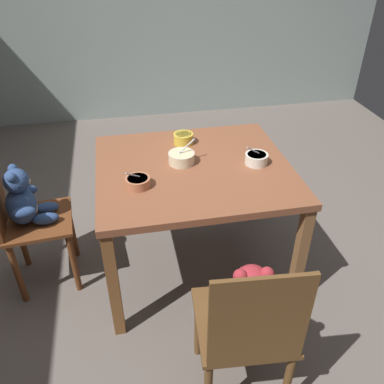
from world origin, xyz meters
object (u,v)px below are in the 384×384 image
teddy_chair_near_left (25,209)px  porridge_bowl_cream_center (182,158)px  porridge_bowl_terracotta_near_left (138,182)px  dining_table (194,179)px  porridge_bowl_white_near_right (256,159)px  teddy_chair_near_front (248,315)px  porridge_bowl_yellow_far_center (183,138)px

teddy_chair_near_left → porridge_bowl_cream_center: porridge_bowl_cream_center is taller
porridge_bowl_terracotta_near_left → porridge_bowl_cream_center: bearing=36.8°
dining_table → porridge_bowl_white_near_right: bearing=-6.0°
teddy_chair_near_front → porridge_bowl_terracotta_near_left: 0.87m
teddy_chair_near_left → porridge_bowl_yellow_far_center: 1.01m
dining_table → teddy_chair_near_front: teddy_chair_near_front is taller
porridge_bowl_cream_center → porridge_bowl_white_near_right: bearing=-12.1°
dining_table → teddy_chair_near_left: 0.97m
porridge_bowl_white_near_right → porridge_bowl_cream_center: bearing=167.9°
porridge_bowl_terracotta_near_left → porridge_bowl_white_near_right: porridge_bowl_white_near_right is taller
dining_table → porridge_bowl_yellow_far_center: porridge_bowl_yellow_far_center is taller
porridge_bowl_cream_center → teddy_chair_near_front: bearing=-83.8°
teddy_chair_near_left → porridge_bowl_yellow_far_center: size_ratio=7.13×
teddy_chair_near_left → porridge_bowl_terracotta_near_left: size_ratio=6.67×
porridge_bowl_cream_center → teddy_chair_near_left: bearing=179.9°
dining_table → porridge_bowl_yellow_far_center: size_ratio=8.91×
dining_table → porridge_bowl_terracotta_near_left: porridge_bowl_terracotta_near_left is taller
porridge_bowl_yellow_far_center → porridge_bowl_cream_center: bearing=-102.6°
dining_table → porridge_bowl_cream_center: bearing=139.3°
porridge_bowl_terracotta_near_left → porridge_bowl_yellow_far_center: bearing=54.0°
teddy_chair_near_left → porridge_bowl_yellow_far_center: teddy_chair_near_left is taller
porridge_bowl_terracotta_near_left → porridge_bowl_white_near_right: (0.68, 0.11, 0.00)m
teddy_chair_near_front → porridge_bowl_cream_center: teddy_chair_near_front is taller
dining_table → porridge_bowl_terracotta_near_left: size_ratio=8.33×
teddy_chair_near_front → porridge_bowl_cream_center: (-0.10, 0.96, 0.22)m
dining_table → teddy_chair_near_left: (-0.96, 0.05, -0.11)m
porridge_bowl_cream_center → porridge_bowl_white_near_right: 0.42m
porridge_bowl_white_near_right → porridge_bowl_terracotta_near_left: bearing=-170.9°
teddy_chair_near_left → porridge_bowl_yellow_far_center: (0.95, 0.24, 0.23)m
porridge_bowl_yellow_far_center → porridge_bowl_white_near_right: porridge_bowl_white_near_right is taller
teddy_chair_near_left → dining_table: bearing=-8.1°
porridge_bowl_cream_center → porridge_bowl_terracotta_near_left: bearing=-143.2°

